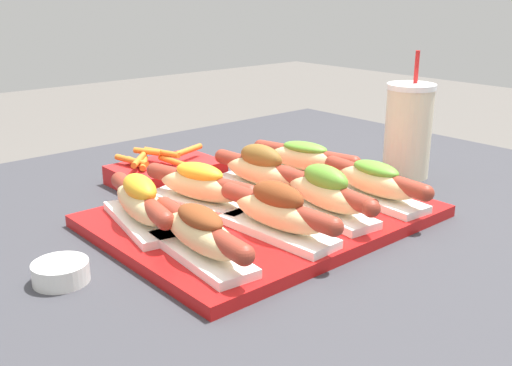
# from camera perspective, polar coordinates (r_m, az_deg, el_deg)

# --- Properties ---
(serving_tray) EXTENTS (0.49, 0.37, 0.02)m
(serving_tray) POSITION_cam_1_polar(r_m,az_deg,el_deg) (0.94, 0.81, -3.14)
(serving_tray) COLOR #B71414
(serving_tray) RESTS_ON patio_table
(hot_dog_0) EXTENTS (0.08, 0.22, 0.07)m
(hot_dog_0) POSITION_cam_1_polar(r_m,az_deg,el_deg) (0.76, -5.32, -4.83)
(hot_dog_0) COLOR white
(hot_dog_0) RESTS_ON serving_tray
(hot_dog_1) EXTENTS (0.07, 0.22, 0.08)m
(hot_dog_1) POSITION_cam_1_polar(r_m,az_deg,el_deg) (0.83, 2.07, -2.74)
(hot_dog_1) COLOR white
(hot_dog_1) RESTS_ON serving_tray
(hot_dog_2) EXTENTS (0.08, 0.22, 0.08)m
(hot_dog_2) POSITION_cam_1_polar(r_m,az_deg,el_deg) (0.91, 6.60, -0.94)
(hot_dog_2) COLOR white
(hot_dog_2) RESTS_ON serving_tray
(hot_dog_3) EXTENTS (0.07, 0.22, 0.07)m
(hot_dog_3) POSITION_cam_1_polar(r_m,az_deg,el_deg) (0.98, 11.27, 0.10)
(hot_dog_3) COLOR white
(hot_dog_3) RESTS_ON serving_tray
(hot_dog_4) EXTENTS (0.10, 0.22, 0.08)m
(hot_dog_4) POSITION_cam_1_polar(r_m,az_deg,el_deg) (0.88, -10.94, -1.85)
(hot_dog_4) COLOR white
(hot_dog_4) RESTS_ON serving_tray
(hot_dog_5) EXTENTS (0.10, 0.22, 0.07)m
(hot_dog_5) POSITION_cam_1_polar(r_m,az_deg,el_deg) (0.94, -5.38, -0.27)
(hot_dog_5) COLOR white
(hot_dog_5) RESTS_ON serving_tray
(hot_dog_6) EXTENTS (0.07, 0.22, 0.08)m
(hot_dog_6) POSITION_cam_1_polar(r_m,az_deg,el_deg) (1.01, 0.48, 1.19)
(hot_dog_6) COLOR white
(hot_dog_6) RESTS_ON serving_tray
(hot_dog_7) EXTENTS (0.10, 0.22, 0.06)m
(hot_dog_7) POSITION_cam_1_polar(r_m,az_deg,el_deg) (1.10, 4.67, 2.30)
(hot_dog_7) COLOR white
(hot_dog_7) RESTS_ON serving_tray
(sauce_bowl) EXTENTS (0.07, 0.07, 0.03)m
(sauce_bowl) POSITION_cam_1_polar(r_m,az_deg,el_deg) (0.78, -17.99, -8.07)
(sauce_bowl) COLOR silver
(sauce_bowl) RESTS_ON patio_table
(drink_cup) EXTENTS (0.09, 0.09, 0.24)m
(drink_cup) POSITION_cam_1_polar(r_m,az_deg,el_deg) (1.17, 14.29, 4.86)
(drink_cup) COLOR beige
(drink_cup) RESTS_ON patio_table
(fries_basket) EXTENTS (0.20, 0.13, 0.06)m
(fries_basket) POSITION_cam_1_polar(r_m,az_deg,el_deg) (1.14, -8.62, 1.09)
(fries_basket) COLOR red
(fries_basket) RESTS_ON patio_table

